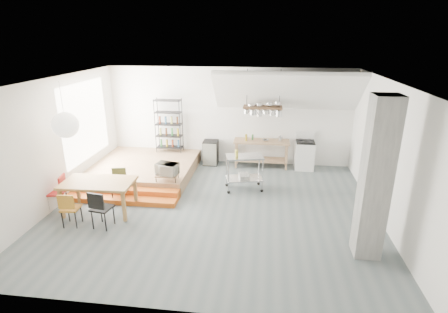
# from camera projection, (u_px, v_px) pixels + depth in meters

# --- Properties ---
(floor) EXTENTS (8.00, 8.00, 0.00)m
(floor) POSITION_uv_depth(u_px,v_px,m) (214.00, 209.00, 8.85)
(floor) COLOR #545F61
(floor) RESTS_ON ground
(wall_back) EXTENTS (8.00, 0.04, 3.20)m
(wall_back) POSITION_uv_depth(u_px,v_px,m) (229.00, 116.00, 11.60)
(wall_back) COLOR silver
(wall_back) RESTS_ON ground
(wall_left) EXTENTS (0.04, 7.00, 3.20)m
(wall_left) POSITION_uv_depth(u_px,v_px,m) (56.00, 143.00, 8.78)
(wall_left) COLOR silver
(wall_left) RESTS_ON ground
(wall_right) EXTENTS (0.04, 7.00, 3.20)m
(wall_right) POSITION_uv_depth(u_px,v_px,m) (389.00, 155.00, 7.85)
(wall_right) COLOR silver
(wall_right) RESTS_ON ground
(ceiling) EXTENTS (8.00, 7.00, 0.02)m
(ceiling) POSITION_uv_depth(u_px,v_px,m) (213.00, 81.00, 7.79)
(ceiling) COLOR white
(ceiling) RESTS_ON wall_back
(slope_ceiling) EXTENTS (4.40, 1.44, 1.32)m
(slope_ceiling) POSITION_uv_depth(u_px,v_px,m) (287.00, 92.00, 10.51)
(slope_ceiling) COLOR white
(slope_ceiling) RESTS_ON wall_back
(window_pane) EXTENTS (0.02, 2.50, 2.20)m
(window_pane) POSITION_uv_depth(u_px,v_px,m) (86.00, 121.00, 10.12)
(window_pane) COLOR white
(window_pane) RESTS_ON wall_left
(platform) EXTENTS (3.00, 3.00, 0.40)m
(platform) POSITION_uv_depth(u_px,v_px,m) (145.00, 169.00, 10.94)
(platform) COLOR #8E6847
(platform) RESTS_ON ground
(step_lower) EXTENTS (3.00, 0.35, 0.13)m
(step_lower) POSITION_uv_depth(u_px,v_px,m) (120.00, 200.00, 9.16)
(step_lower) COLOR #C55617
(step_lower) RESTS_ON ground
(step_upper) EXTENTS (3.00, 0.35, 0.27)m
(step_upper) POSITION_uv_depth(u_px,v_px,m) (125.00, 192.00, 9.47)
(step_upper) COLOR #C55617
(step_upper) RESTS_ON ground
(concrete_column) EXTENTS (0.50, 0.50, 3.20)m
(concrete_column) POSITION_uv_depth(u_px,v_px,m) (375.00, 180.00, 6.53)
(concrete_column) COLOR slate
(concrete_column) RESTS_ON ground
(kitchen_counter) EXTENTS (1.80, 0.60, 0.91)m
(kitchen_counter) POSITION_uv_depth(u_px,v_px,m) (261.00, 149.00, 11.46)
(kitchen_counter) COLOR #8E6847
(kitchen_counter) RESTS_ON ground
(stove) EXTENTS (0.60, 0.60, 1.18)m
(stove) POSITION_uv_depth(u_px,v_px,m) (304.00, 155.00, 11.35)
(stove) COLOR white
(stove) RESTS_ON ground
(pot_rack) EXTENTS (1.20, 0.50, 1.43)m
(pot_rack) POSITION_uv_depth(u_px,v_px,m) (264.00, 110.00, 10.80)
(pot_rack) COLOR #3B2817
(pot_rack) RESTS_ON ceiling
(wire_shelving) EXTENTS (0.88, 0.38, 1.80)m
(wire_shelving) POSITION_uv_depth(u_px,v_px,m) (169.00, 125.00, 11.64)
(wire_shelving) COLOR black
(wire_shelving) RESTS_ON platform
(microwave_shelf) EXTENTS (0.60, 0.40, 0.16)m
(microwave_shelf) POSITION_uv_depth(u_px,v_px,m) (167.00, 175.00, 9.53)
(microwave_shelf) COLOR #8E6847
(microwave_shelf) RESTS_ON platform
(paper_lantern) EXTENTS (0.60, 0.60, 0.60)m
(paper_lantern) POSITION_uv_depth(u_px,v_px,m) (65.00, 125.00, 8.04)
(paper_lantern) COLOR white
(paper_lantern) RESTS_ON ceiling
(dining_table) EXTENTS (1.73, 1.01, 0.81)m
(dining_table) POSITION_uv_depth(u_px,v_px,m) (98.00, 185.00, 8.48)
(dining_table) COLOR olive
(dining_table) RESTS_ON ground
(chair_mustard) EXTENTS (0.41, 0.41, 0.83)m
(chair_mustard) POSITION_uv_depth(u_px,v_px,m) (69.00, 207.00, 7.87)
(chair_mustard) COLOR #B2741E
(chair_mustard) RESTS_ON ground
(chair_black) EXTENTS (0.48, 0.48, 0.92)m
(chair_black) POSITION_uv_depth(u_px,v_px,m) (100.00, 207.00, 7.78)
(chair_black) COLOR black
(chair_black) RESTS_ON ground
(chair_olive) EXTENTS (0.45, 0.45, 0.84)m
(chair_olive) POSITION_uv_depth(u_px,v_px,m) (119.00, 181.00, 9.24)
(chair_olive) COLOR #535829
(chair_olive) RESTS_ON ground
(chair_red) EXTENTS (0.49, 0.49, 0.91)m
(chair_red) POSITION_uv_depth(u_px,v_px,m) (59.00, 190.00, 8.64)
(chair_red) COLOR maroon
(chair_red) RESTS_ON ground
(rolling_cart) EXTENTS (1.11, 0.78, 1.01)m
(rolling_cart) POSITION_uv_depth(u_px,v_px,m) (244.00, 168.00, 9.75)
(rolling_cart) COLOR silver
(rolling_cart) RESTS_ON ground
(mini_fridge) EXTENTS (0.48, 0.48, 0.82)m
(mini_fridge) POSITION_uv_depth(u_px,v_px,m) (211.00, 152.00, 11.78)
(mini_fridge) COLOR black
(mini_fridge) RESTS_ON ground
(microwave) EXTENTS (0.65, 0.50, 0.32)m
(microwave) POSITION_uv_depth(u_px,v_px,m) (167.00, 169.00, 9.47)
(microwave) COLOR beige
(microwave) RESTS_ON microwave_shelf
(bowl) EXTENTS (0.26, 0.26, 0.05)m
(bowl) POSITION_uv_depth(u_px,v_px,m) (265.00, 140.00, 11.30)
(bowl) COLOR silver
(bowl) RESTS_ON kitchen_counter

